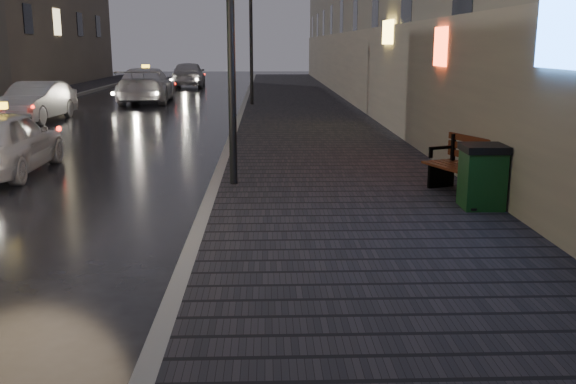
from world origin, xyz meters
name	(u,v)px	position (x,y,z in m)	size (l,w,h in m)	color
ground	(2,338)	(0.00, 0.00, 0.00)	(120.00, 120.00, 0.00)	black
sidewalk	(301,108)	(3.90, 21.00, 0.07)	(4.60, 58.00, 0.15)	black
curb	(243,108)	(1.50, 21.00, 0.07)	(0.20, 58.00, 0.15)	slate
curb_far	(24,109)	(-7.40, 21.00, 0.07)	(0.20, 58.00, 0.15)	slate
building_far_c	(23,0)	(-13.50, 39.00, 5.50)	(6.00, 22.00, 11.00)	#6B6051
lamp_far	(251,24)	(1.85, 22.00, 3.49)	(0.36, 0.36, 5.28)	black
bench	(474,168)	(5.92, 4.85, 0.64)	(1.28, 2.00, 0.97)	black
trash_bin	(482,176)	(5.80, 4.08, 0.66)	(0.67, 0.67, 1.00)	black
taxi_near	(2,142)	(-3.01, 7.75, 0.68)	(1.60, 3.98, 1.36)	silver
car_left_mid	(36,102)	(-5.63, 17.40, 0.68)	(1.45, 4.15, 1.37)	#A2A4AB
taxi_mid	(147,85)	(-3.10, 24.78, 0.80)	(2.24, 5.50, 1.60)	silver
car_far	(189,74)	(-2.40, 35.54, 0.81)	(1.92, 4.76, 1.62)	#ABAAB3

